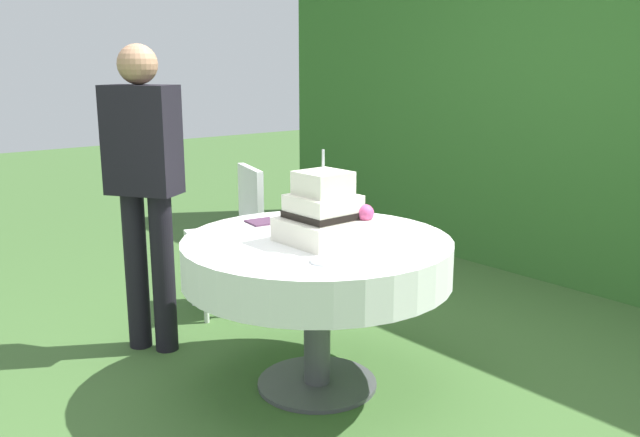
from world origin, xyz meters
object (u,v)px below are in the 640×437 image
napkin_stack (262,222)px  serving_plate_near (384,223)px  garden_chair (236,225)px  standing_person (144,178)px  wedding_cake (324,214)px  cake_table (317,261)px  serving_plate_far (327,261)px

napkin_stack → serving_plate_near: bearing=48.1°
garden_chair → standing_person: 0.81m
wedding_cake → cake_table: bearing=174.6°
standing_person → cake_table: bearing=24.1°
serving_plate_far → standing_person: size_ratio=0.09×
serving_plate_far → serving_plate_near: bearing=116.5°
napkin_stack → garden_chair: size_ratio=0.16×
wedding_cake → serving_plate_far: bearing=-37.9°
cake_table → garden_chair: (-1.12, 0.27, -0.08)m
serving_plate_near → standing_person: 1.25m
wedding_cake → garden_chair: 1.24m
serving_plate_near → serving_plate_far: size_ratio=0.78×
cake_table → napkin_stack: napkin_stack is taller
cake_table → standing_person: (-0.90, -0.40, 0.31)m
serving_plate_near → napkin_stack: serving_plate_near is taller
serving_plate_near → garden_chair: (-1.11, -0.17, -0.19)m
napkin_stack → garden_chair: (-0.70, 0.28, -0.19)m
cake_table → serving_plate_near: bearing=91.4°
cake_table → serving_plate_near: 0.46m
napkin_stack → garden_chair: 0.78m
wedding_cake → garden_chair: wedding_cake is taller
serving_plate_far → garden_chair: size_ratio=0.15×
wedding_cake → serving_plate_far: size_ratio=3.04×
wedding_cake → garden_chair: size_ratio=0.47×
cake_table → wedding_cake: (0.06, -0.01, 0.23)m
serving_plate_far → cake_table: bearing=146.7°
garden_chair → serving_plate_near: bearing=8.7°
wedding_cake → serving_plate_near: wedding_cake is taller
cake_table → napkin_stack: 0.43m
napkin_stack → standing_person: bearing=-141.0°
garden_chair → standing_person: standing_person is taller
cake_table → serving_plate_far: bearing=-33.3°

